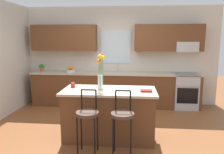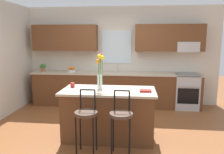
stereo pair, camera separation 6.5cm
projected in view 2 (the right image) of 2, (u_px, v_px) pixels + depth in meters
ground_plane at (108, 130)px, 4.51m from camera, size 14.00×14.00×0.00m
back_wall_assembly at (118, 50)px, 6.18m from camera, size 5.60×0.50×2.70m
counter_run at (115, 89)px, 6.09m from camera, size 4.56×0.64×0.92m
sink_faucet at (118, 67)px, 6.12m from camera, size 0.02×0.13×0.23m
oven_range at (186, 91)px, 5.87m from camera, size 0.60×0.64×0.92m
kitchen_island at (109, 114)px, 4.09m from camera, size 1.69×0.82×0.92m
bar_stool_near at (86, 116)px, 3.48m from camera, size 0.36×0.36×1.04m
bar_stool_middle at (121, 117)px, 3.42m from camera, size 0.36×0.36×1.04m
flower_vase at (100, 70)px, 4.02m from camera, size 0.16×0.17×0.66m
mug_ceramic at (73, 85)px, 4.20m from camera, size 0.08×0.08×0.09m
cookbook at (145, 91)px, 3.87m from camera, size 0.20×0.15×0.03m
fruit_bowl_oranges at (71, 70)px, 6.14m from camera, size 0.24×0.24×0.16m
potted_plant_small at (43, 67)px, 6.21m from camera, size 0.18×0.12×0.22m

